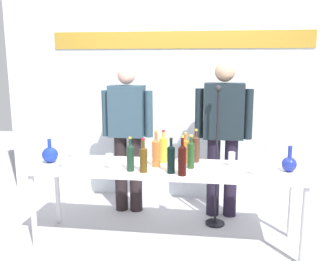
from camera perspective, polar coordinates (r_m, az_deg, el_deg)
ground_plane at (r=3.56m, az=-0.33°, el=-17.25°), size 10.00×10.00×0.00m
back_wall at (r=4.37m, az=1.89°, el=8.54°), size 4.39×0.11×3.00m
display_table at (r=3.29m, az=-0.35°, el=-6.75°), size 2.48×0.60×0.74m
decanter_blue_left at (r=3.57m, az=-18.29°, el=-3.65°), size 0.15×0.15×0.23m
decanter_blue_right at (r=3.29m, az=18.76°, el=-5.02°), size 0.13×0.13×0.23m
presenter_left at (r=3.99m, az=-6.47°, el=-0.10°), size 0.57×0.22×1.63m
presenter_right at (r=3.86m, az=8.80°, el=0.15°), size 0.61×0.22×1.69m
wine_bottle_0 at (r=3.05m, az=0.48°, el=-4.43°), size 0.07×0.07×0.31m
wine_bottle_1 at (r=3.13m, az=-6.03°, el=-4.17°), size 0.06×0.06×0.30m
wine_bottle_2 at (r=3.36m, az=2.78°, el=-3.13°), size 0.07×0.07×0.29m
wine_bottle_3 at (r=3.24m, az=-1.89°, el=-3.40°), size 0.08×0.08×0.33m
wine_bottle_4 at (r=2.99m, az=2.29°, el=-4.58°), size 0.07×0.07×0.34m
wine_bottle_5 at (r=3.38m, az=-0.72°, el=-2.83°), size 0.07×0.07×0.31m
wine_bottle_6 at (r=3.41m, az=4.45°, el=-2.76°), size 0.08×0.08×0.32m
wine_bottle_7 at (r=3.09m, az=-3.94°, el=-4.43°), size 0.07×0.07×0.30m
wine_bottle_8 at (r=3.20m, az=3.66°, el=-3.70°), size 0.06×0.06×0.30m
wine_glass_left_0 at (r=3.50m, az=-16.18°, el=-3.17°), size 0.07×0.07×0.16m
wine_glass_left_1 at (r=3.35m, az=-16.46°, el=-4.09°), size 0.06×0.06×0.15m
wine_glass_left_2 at (r=3.67m, az=-15.05°, el=-2.34°), size 0.07×0.07×0.17m
wine_glass_left_3 at (r=3.21m, az=-9.33°, el=-4.37°), size 0.07×0.07×0.14m
wine_glass_right_0 at (r=3.08m, az=13.99°, el=-5.36°), size 0.06×0.06×0.13m
wine_glass_right_1 at (r=3.31m, az=10.13°, el=-4.06°), size 0.06×0.06×0.13m
wine_glass_right_2 at (r=3.44m, az=15.68°, el=-3.64°), size 0.06×0.06×0.14m
microphone_stand at (r=3.74m, az=7.66°, el=-7.89°), size 0.20×0.20×1.45m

